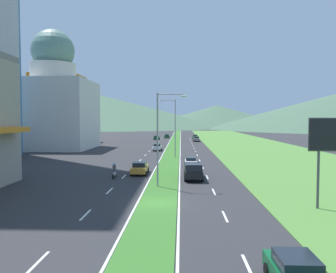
% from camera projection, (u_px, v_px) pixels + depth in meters
% --- Properties ---
extents(ground_plane, '(600.00, 600.00, 0.00)m').
position_uv_depth(ground_plane, '(158.00, 203.00, 27.81)').
color(ground_plane, '#2D2D30').
extents(grass_median, '(3.20, 240.00, 0.06)m').
position_uv_depth(grass_median, '(174.00, 146.00, 87.68)').
color(grass_median, '#387028').
rests_on(grass_median, ground_plane).
extents(grass_verge_right, '(24.00, 240.00, 0.06)m').
position_uv_depth(grass_verge_right, '(253.00, 146.00, 86.88)').
color(grass_verge_right, '#518438').
rests_on(grass_verge_right, ground_plane).
extents(lane_dash_left_1, '(0.16, 2.80, 0.01)m').
position_uv_depth(lane_dash_left_1, '(37.00, 263.00, 16.25)').
color(lane_dash_left_1, silver).
rests_on(lane_dash_left_1, ground_plane).
extents(lane_dash_left_2, '(0.16, 2.80, 0.01)m').
position_uv_depth(lane_dash_left_2, '(86.00, 215.00, 24.45)').
color(lane_dash_left_2, silver).
rests_on(lane_dash_left_2, ground_plane).
extents(lane_dash_left_3, '(0.16, 2.80, 0.01)m').
position_uv_depth(lane_dash_left_3, '(109.00, 191.00, 32.66)').
color(lane_dash_left_3, silver).
rests_on(lane_dash_left_3, ground_plane).
extents(lane_dash_left_4, '(0.16, 2.80, 0.01)m').
position_uv_depth(lane_dash_left_4, '(124.00, 177.00, 40.86)').
color(lane_dash_left_4, silver).
rests_on(lane_dash_left_4, ground_plane).
extents(lane_dash_left_5, '(0.16, 2.80, 0.01)m').
position_uv_depth(lane_dash_left_5, '(133.00, 167.00, 49.07)').
color(lane_dash_left_5, silver).
rests_on(lane_dash_left_5, ground_plane).
extents(lane_dash_left_6, '(0.16, 2.80, 0.01)m').
position_uv_depth(lane_dash_left_6, '(140.00, 160.00, 57.27)').
color(lane_dash_left_6, silver).
rests_on(lane_dash_left_6, ground_plane).
extents(lane_dash_left_7, '(0.16, 2.80, 0.01)m').
position_uv_depth(lane_dash_left_7, '(145.00, 155.00, 65.47)').
color(lane_dash_left_7, silver).
rests_on(lane_dash_left_7, ground_plane).
extents(lane_dash_left_8, '(0.16, 2.80, 0.01)m').
position_uv_depth(lane_dash_left_8, '(149.00, 151.00, 73.68)').
color(lane_dash_left_8, silver).
rests_on(lane_dash_left_8, ground_plane).
extents(lane_dash_left_9, '(0.16, 2.80, 0.01)m').
position_uv_depth(lane_dash_left_9, '(152.00, 148.00, 81.88)').
color(lane_dash_left_9, silver).
rests_on(lane_dash_left_9, ground_plane).
extents(lane_dash_left_10, '(0.16, 2.80, 0.01)m').
position_uv_depth(lane_dash_left_10, '(155.00, 145.00, 90.08)').
color(lane_dash_left_10, silver).
rests_on(lane_dash_left_10, ground_plane).
extents(lane_dash_left_11, '(0.16, 2.80, 0.01)m').
position_uv_depth(lane_dash_left_11, '(157.00, 143.00, 98.29)').
color(lane_dash_left_11, silver).
rests_on(lane_dash_left_11, ground_plane).
extents(lane_dash_left_12, '(0.16, 2.80, 0.01)m').
position_uv_depth(lane_dash_left_12, '(159.00, 141.00, 106.49)').
color(lane_dash_left_12, silver).
rests_on(lane_dash_left_12, ground_plane).
extents(lane_dash_left_13, '(0.16, 2.80, 0.01)m').
position_uv_depth(lane_dash_left_13, '(161.00, 140.00, 114.70)').
color(lane_dash_left_13, silver).
rests_on(lane_dash_left_13, ground_plane).
extents(lane_dash_left_14, '(0.16, 2.80, 0.01)m').
position_uv_depth(lane_dash_left_14, '(162.00, 138.00, 122.90)').
color(lane_dash_left_14, silver).
rests_on(lane_dash_left_14, ground_plane).
extents(lane_dash_right_1, '(0.16, 2.80, 0.01)m').
position_uv_depth(lane_dash_right_1, '(248.00, 267.00, 15.85)').
color(lane_dash_right_1, silver).
rests_on(lane_dash_right_1, ground_plane).
extents(lane_dash_right_2, '(0.16, 2.80, 0.01)m').
position_uv_depth(lane_dash_right_2, '(225.00, 216.00, 24.06)').
color(lane_dash_right_2, silver).
rests_on(lane_dash_right_2, ground_plane).
extents(lane_dash_right_3, '(0.16, 2.80, 0.01)m').
position_uv_depth(lane_dash_right_3, '(214.00, 192.00, 32.26)').
color(lane_dash_right_3, silver).
rests_on(lane_dash_right_3, ground_plane).
extents(lane_dash_right_4, '(0.16, 2.80, 0.01)m').
position_uv_depth(lane_dash_right_4, '(207.00, 177.00, 40.46)').
color(lane_dash_right_4, silver).
rests_on(lane_dash_right_4, ground_plane).
extents(lane_dash_right_5, '(0.16, 2.80, 0.01)m').
position_uv_depth(lane_dash_right_5, '(203.00, 167.00, 48.67)').
color(lane_dash_right_5, silver).
rests_on(lane_dash_right_5, ground_plane).
extents(lane_dash_right_6, '(0.16, 2.80, 0.01)m').
position_uv_depth(lane_dash_right_6, '(200.00, 160.00, 56.87)').
color(lane_dash_right_6, silver).
rests_on(lane_dash_right_6, ground_plane).
extents(lane_dash_right_7, '(0.16, 2.80, 0.01)m').
position_uv_depth(lane_dash_right_7, '(197.00, 155.00, 65.08)').
color(lane_dash_right_7, silver).
rests_on(lane_dash_right_7, ground_plane).
extents(lane_dash_right_8, '(0.16, 2.80, 0.01)m').
position_uv_depth(lane_dash_right_8, '(195.00, 151.00, 73.28)').
color(lane_dash_right_8, silver).
rests_on(lane_dash_right_8, ground_plane).
extents(lane_dash_right_9, '(0.16, 2.80, 0.01)m').
position_uv_depth(lane_dash_right_9, '(194.00, 148.00, 81.48)').
color(lane_dash_right_9, silver).
rests_on(lane_dash_right_9, ground_plane).
extents(lane_dash_right_10, '(0.16, 2.80, 0.01)m').
position_uv_depth(lane_dash_right_10, '(193.00, 145.00, 89.69)').
color(lane_dash_right_10, silver).
rests_on(lane_dash_right_10, ground_plane).
extents(lane_dash_right_11, '(0.16, 2.80, 0.01)m').
position_uv_depth(lane_dash_right_11, '(192.00, 143.00, 97.89)').
color(lane_dash_right_11, silver).
rests_on(lane_dash_right_11, ground_plane).
extents(lane_dash_right_12, '(0.16, 2.80, 0.01)m').
position_uv_depth(lane_dash_right_12, '(191.00, 141.00, 106.10)').
color(lane_dash_right_12, silver).
rests_on(lane_dash_right_12, ground_plane).
extents(lane_dash_right_13, '(0.16, 2.80, 0.01)m').
position_uv_depth(lane_dash_right_13, '(190.00, 140.00, 114.30)').
color(lane_dash_right_13, silver).
rests_on(lane_dash_right_13, ground_plane).
extents(lane_dash_right_14, '(0.16, 2.80, 0.01)m').
position_uv_depth(lane_dash_right_14, '(190.00, 139.00, 122.50)').
color(lane_dash_right_14, silver).
rests_on(lane_dash_right_14, ground_plane).
extents(edge_line_median_left, '(0.16, 240.00, 0.01)m').
position_uv_depth(edge_line_median_left, '(167.00, 146.00, 87.75)').
color(edge_line_median_left, silver).
rests_on(edge_line_median_left, ground_plane).
extents(edge_line_median_right, '(0.16, 240.00, 0.01)m').
position_uv_depth(edge_line_median_right, '(180.00, 146.00, 87.61)').
color(edge_line_median_right, silver).
rests_on(edge_line_median_right, ground_plane).
extents(domed_building, '(17.97, 17.97, 28.35)m').
position_uv_depth(domed_building, '(54.00, 102.00, 79.80)').
color(domed_building, silver).
rests_on(domed_building, ground_plane).
extents(midrise_colored, '(13.58, 13.58, 20.55)m').
position_uv_depth(midrise_colored, '(59.00, 109.00, 102.02)').
color(midrise_colored, orange).
rests_on(midrise_colored, ground_plane).
extents(hill_far_left, '(234.61, 234.61, 29.70)m').
position_uv_depth(hill_far_left, '(98.00, 111.00, 302.27)').
color(hill_far_left, '#47664C').
rests_on(hill_far_left, ground_plane).
extents(hill_far_center, '(140.28, 140.28, 20.19)m').
position_uv_depth(hill_far_center, '(217.00, 116.00, 308.40)').
color(hill_far_center, '#47664C').
rests_on(hill_far_center, ground_plane).
extents(street_lamp_near, '(3.09, 0.42, 9.75)m').
position_uv_depth(street_lamp_near, '(161.00, 133.00, 34.30)').
color(street_lamp_near, '#99999E').
rests_on(street_lamp_near, ground_plane).
extents(street_lamp_mid, '(3.11, 0.40, 10.63)m').
position_uv_depth(street_lamp_mid, '(174.00, 125.00, 60.85)').
color(street_lamp_mid, '#99999E').
rests_on(street_lamp_mid, ground_plane).
extents(car_1, '(1.90, 4.60, 1.56)m').
position_uv_depth(car_1, '(157.00, 147.00, 74.91)').
color(car_1, silver).
rests_on(car_1, ground_plane).
extents(car_2, '(1.87, 4.47, 1.40)m').
position_uv_depth(car_2, '(191.00, 162.00, 49.32)').
color(car_2, silver).
rests_on(car_2, ground_plane).
extents(car_3, '(1.98, 4.49, 1.39)m').
position_uv_depth(car_3, '(157.00, 137.00, 116.43)').
color(car_3, '#0C5128').
rests_on(car_3, ground_plane).
extents(car_4, '(2.00, 4.64, 1.55)m').
position_uv_depth(car_4, '(140.00, 168.00, 42.80)').
color(car_4, '#C6842D').
rests_on(car_4, ground_plane).
extents(car_5, '(1.90, 4.13, 1.58)m').
position_uv_depth(car_5, '(195.00, 137.00, 118.41)').
color(car_5, '#0C5128').
rests_on(car_5, ground_plane).
extents(car_6, '(1.87, 4.60, 1.39)m').
position_uv_depth(car_6, '(167.00, 136.00, 126.64)').
color(car_6, '#0C5128').
rests_on(car_6, ground_plane).
extents(car_7, '(1.95, 4.71, 1.61)m').
position_uv_depth(car_7, '(196.00, 139.00, 106.17)').
color(car_7, slate).
rests_on(car_7, ground_plane).
extents(pickup_truck_0, '(2.18, 5.40, 2.00)m').
position_uv_depth(pickup_truck_0, '(193.00, 171.00, 38.87)').
color(pickup_truck_0, black).
rests_on(pickup_truck_0, ground_plane).
extents(motorcycle_rider, '(0.36, 2.00, 1.80)m').
position_uv_depth(motorcycle_rider, '(114.00, 172.00, 39.74)').
color(motorcycle_rider, black).
rests_on(motorcycle_rider, ground_plane).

